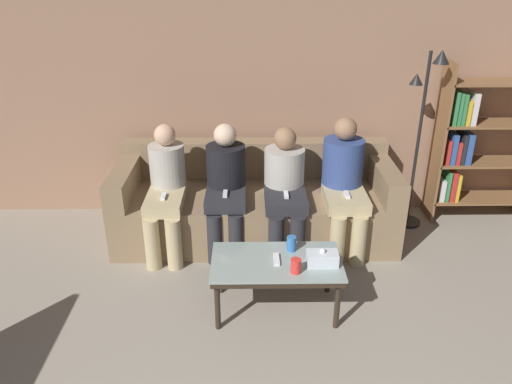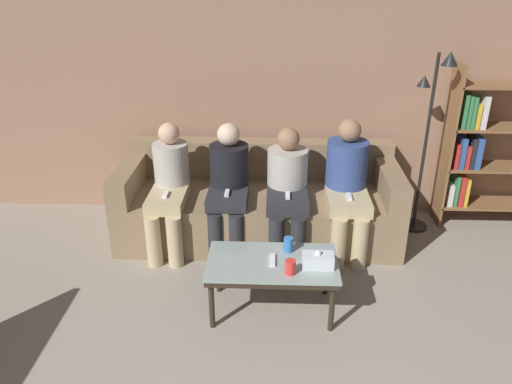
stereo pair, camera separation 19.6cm
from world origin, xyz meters
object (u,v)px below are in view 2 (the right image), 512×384
Objects in this scene: coffee_table at (272,266)px; seated_person_mid_right at (287,186)px; couch at (259,204)px; seated_person_mid_left at (228,182)px; standing_lamp at (430,125)px; seated_person_right_end at (347,182)px; cup_near_left at (290,267)px; seated_person_left_end at (169,184)px; game_remote at (272,260)px; cup_near_right at (288,245)px; bookshelf at (483,148)px; tissue_box at (318,260)px.

seated_person_mid_right reaches higher than coffee_table.
seated_person_mid_left is at bearing -141.91° from couch.
standing_lamp is 1.88m from seated_person_mid_left.
couch is 0.45m from seated_person_mid_left.
seated_person_mid_left is 1.03m from seated_person_right_end.
cup_near_left is 0.10× the size of seated_person_mid_right.
seated_person_mid_right is 0.52m from seated_person_right_end.
cup_near_left is 1.23m from seated_person_right_end.
seated_person_left_end reaches higher than coffee_table.
seated_person_right_end is at bearing 56.31° from game_remote.
standing_lamp reaches higher than seated_person_right_end.
seated_person_mid_left is 1.03× the size of seated_person_mid_right.
seated_person_mid_left is (-0.26, -0.20, 0.31)m from couch.
coffee_table is at bearing -45.27° from seated_person_left_end.
game_remote is at bearing -67.47° from seated_person_mid_left.
game_remote is 1.16m from seated_person_right_end.
game_remote is at bearing -136.01° from standing_lamp.
couch is at bearing 165.11° from seated_person_right_end.
coffee_table is 0.84× the size of seated_person_mid_left.
seated_person_mid_right is (0.00, 0.80, 0.11)m from cup_near_right.
coffee_table is 2.50m from bookshelf.
tissue_box is at bearing -78.75° from seated_person_mid_right.
seated_person_mid_left is at bearing 3.91° from seated_person_left_end.
tissue_box is 0.13× the size of standing_lamp.
standing_lamp is 1.44× the size of seated_person_right_end.
cup_near_left is 2.04m from standing_lamp.
tissue_box is at bearing -44.20° from cup_near_right.
game_remote is (-0.32, 0.06, -0.04)m from tissue_box.
seated_person_mid_left is (-0.72, 1.02, 0.14)m from tissue_box.
cup_near_left is 1.50m from seated_person_left_end.
cup_near_left reaches higher than coffee_table.
seated_person_mid_right reaches higher than cup_near_left.
cup_near_right is 0.98m from seated_person_right_end.
bookshelf is at bearing 41.63° from cup_near_left.
standing_lamp is at bearing 6.93° from couch.
seated_person_mid_left is at bearing 122.10° from cup_near_right.
seated_person_mid_left reaches higher than cup_near_left.
seated_person_left_end is (-0.91, 0.92, 0.16)m from game_remote.
couch reaches higher than tissue_box.
seated_person_mid_left is at bearing -167.76° from standing_lamp.
seated_person_mid_right is at bearing -178.64° from seated_person_right_end.
bookshelf is at bearing 37.08° from coffee_table.
game_remote is 0.13× the size of seated_person_left_end.
seated_person_right_end reaches higher than coffee_table.
seated_person_left_end is 0.95× the size of seated_person_right_end.
seated_person_right_end reaches higher than game_remote.
tissue_box reaches higher than cup_near_left.
cup_near_left is 0.21m from tissue_box.
tissue_box is 0.14× the size of bookshelf.
seated_person_mid_left is 0.96× the size of seated_person_right_end.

